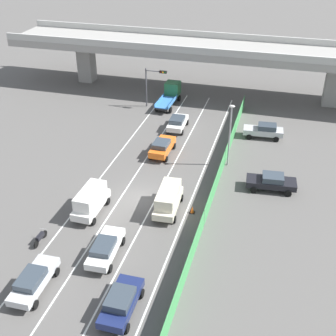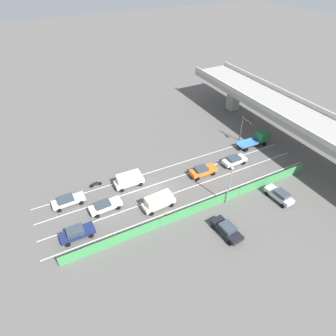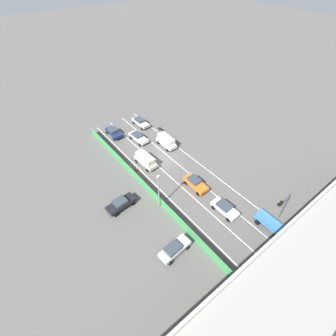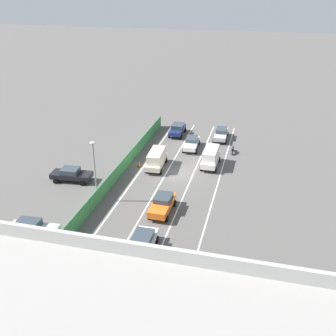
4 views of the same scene
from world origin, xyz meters
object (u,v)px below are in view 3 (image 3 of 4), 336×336
parked_wagon_silver (174,249)px  street_lamp (159,188)px  car_van_white (166,141)px  car_van_cream (145,159)px  car_sedan_white (138,137)px  flatbed_truck_blue (283,231)px  traffic_cone (137,169)px  motorcycle (161,129)px  car_hatchback_white (225,208)px  traffic_light (283,204)px  car_sedan_silver (140,122)px  parked_sedan_dark (121,203)px  car_sedan_navy (114,132)px  car_taxi_orange (196,183)px

parked_wagon_silver → street_lamp: street_lamp is taller
car_van_white → parked_wagon_silver: size_ratio=0.99×
car_van_cream → car_sedan_white: (-3.01, -7.14, -0.39)m
flatbed_truck_blue → traffic_cone: size_ratio=9.73×
motorcycle → traffic_cone: size_ratio=3.02×
car_van_cream → car_hatchback_white: bearing=101.7°
motorcycle → parked_wagon_silver: 28.39m
traffic_cone → car_van_white: bearing=-164.8°
motorcycle → car_sedan_white: bearing=-1.8°
car_van_white → street_lamp: street_lamp is taller
flatbed_truck_blue → motorcycle: flatbed_truck_blue is taller
car_van_white → traffic_light: (-1.75, 24.09, 2.42)m
car_sedan_silver → parked_sedan_dark: (15.05, 17.53, 0.01)m
motorcycle → parked_wagon_silver: bearing=56.7°
car_van_white → car_sedan_silver: bearing=-90.6°
car_sedan_white → car_sedan_navy: size_ratio=1.07×
car_van_cream → parked_sedan_dark: size_ratio=1.03×
street_lamp → parked_sedan_dark: bearing=-36.5°
car_sedan_navy → car_taxi_orange: bearing=99.1°
street_lamp → car_hatchback_white: bearing=136.2°
car_sedan_silver → traffic_cone: 14.72m
car_van_white → parked_sedan_dark: 16.95m
car_sedan_silver → traffic_cone: bearing=53.9°
car_van_cream → traffic_light: bearing=110.4°
car_hatchback_white → flatbed_truck_blue: flatbed_truck_blue is taller
car_taxi_orange → car_hatchback_white: size_ratio=1.04×
car_van_cream → motorcycle: bearing=-141.4°
car_van_cream → car_sedan_navy: 11.87m
car_van_white → traffic_light: size_ratio=0.87×
motorcycle → parked_sedan_dark: (17.25, 12.81, 0.42)m
car_van_cream → traffic_cone: bearing=5.4°
car_van_white → traffic_light: 24.28m
car_taxi_orange → motorcycle: bearing=-107.7°
parked_sedan_dark → parked_wagon_silver: parked_wagon_silver is taller
motorcycle → traffic_light: traffic_light is taller
car_sedan_silver → car_van_white: car_van_white is taller
car_sedan_white → parked_wagon_silver: bearing=67.6°
traffic_cone → street_lamp: bearing=79.6°
car_taxi_orange → street_lamp: (7.20, -0.39, 3.18)m
parked_wagon_silver → street_lamp: size_ratio=0.69×
car_sedan_navy → flatbed_truck_blue: flatbed_truck_blue is taller
car_sedan_navy → traffic_light: bearing=103.7°
car_taxi_orange → parked_wagon_silver: bearing=34.5°
car_van_white → motorcycle: bearing=-115.4°
car_van_cream → motorcycle: 11.19m
traffic_light → parked_sedan_dark: bearing=-44.0°
car_hatchback_white → car_van_cream: car_van_cream is taller
car_sedan_white → flatbed_truck_blue: bearing=96.1°
car_hatchback_white → car_taxi_orange: bearing=-90.1°
car_van_cream → parked_wagon_silver: size_ratio=1.07×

